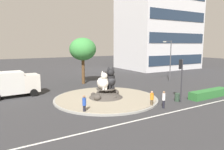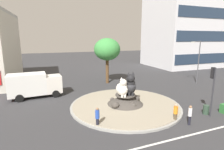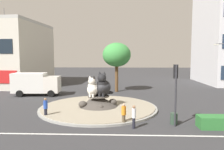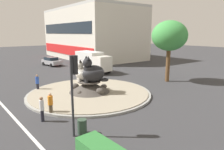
{
  "view_description": "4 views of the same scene",
  "coord_description": "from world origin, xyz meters",
  "px_view_note": "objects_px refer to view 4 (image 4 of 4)",
  "views": [
    {
      "loc": [
        -11.68,
        -20.7,
        6.34
      ],
      "look_at": [
        2.43,
        2.65,
        2.33
      ],
      "focal_mm": 33.67,
      "sensor_mm": 36.0,
      "label": 1
    },
    {
      "loc": [
        -8.18,
        -16.76,
        7.32
      ],
      "look_at": [
        -0.52,
        2.66,
        3.01
      ],
      "focal_mm": 28.57,
      "sensor_mm": 36.0,
      "label": 2
    },
    {
      "loc": [
        2.17,
        -21.25,
        5.33
      ],
      "look_at": [
        1.3,
        2.25,
        3.25
      ],
      "focal_mm": 33.84,
      "sensor_mm": 36.0,
      "label": 3
    },
    {
      "loc": [
        16.18,
        -10.75,
        5.92
      ],
      "look_at": [
        2.53,
        0.76,
        2.21
      ],
      "focal_mm": 32.75,
      "sensor_mm": 36.0,
      "label": 4
    }
  ],
  "objects_px": {
    "traffic_light_mast": "(74,81)",
    "pedestrian_orange_shirt": "(50,103)",
    "pedestrian_blue_shirt": "(37,82)",
    "delivery_box_truck": "(93,61)",
    "shophouse_block": "(92,33)",
    "cat_statue_white": "(84,73)",
    "cat_statue_black": "(92,72)",
    "sedan_on_far_lane": "(52,61)",
    "broadleaf_tree_behind_island": "(169,36)",
    "pedestrian_white_shirt": "(42,108)",
    "litter_bin": "(82,127)"
  },
  "relations": [
    {
      "from": "cat_statue_black",
      "to": "shophouse_block",
      "type": "height_order",
      "value": "shophouse_block"
    },
    {
      "from": "traffic_light_mast",
      "to": "pedestrian_blue_shirt",
      "type": "relative_size",
      "value": 2.7
    },
    {
      "from": "broadleaf_tree_behind_island",
      "to": "pedestrian_white_shirt",
      "type": "relative_size",
      "value": 4.22
    },
    {
      "from": "cat_statue_white",
      "to": "litter_bin",
      "type": "xyz_separation_m",
      "value": [
        6.96,
        -4.59,
        -1.65
      ]
    },
    {
      "from": "traffic_light_mast",
      "to": "sedan_on_far_lane",
      "type": "relative_size",
      "value": 1.07
    },
    {
      "from": "pedestrian_white_shirt",
      "to": "shophouse_block",
      "type": "bearing_deg",
      "value": 88.29
    },
    {
      "from": "cat_statue_white",
      "to": "pedestrian_blue_shirt",
      "type": "bearing_deg",
      "value": -41.3
    },
    {
      "from": "pedestrian_blue_shirt",
      "to": "shophouse_block",
      "type": "bearing_deg",
      "value": -84.74
    },
    {
      "from": "shophouse_block",
      "to": "pedestrian_white_shirt",
      "type": "bearing_deg",
      "value": -36.06
    },
    {
      "from": "sedan_on_far_lane",
      "to": "traffic_light_mast",
      "type": "bearing_deg",
      "value": -27.08
    },
    {
      "from": "broadleaf_tree_behind_island",
      "to": "pedestrian_white_shirt",
      "type": "xyz_separation_m",
      "value": [
        1.53,
        -16.4,
        -4.58
      ]
    },
    {
      "from": "cat_statue_black",
      "to": "sedan_on_far_lane",
      "type": "relative_size",
      "value": 0.6
    },
    {
      "from": "broadleaf_tree_behind_island",
      "to": "pedestrian_orange_shirt",
      "type": "relative_size",
      "value": 4.43
    },
    {
      "from": "shophouse_block",
      "to": "sedan_on_far_lane",
      "type": "height_order",
      "value": "shophouse_block"
    },
    {
      "from": "pedestrian_blue_shirt",
      "to": "cat_statue_black",
      "type": "bearing_deg",
      "value": 177.43
    },
    {
      "from": "sedan_on_far_lane",
      "to": "pedestrian_white_shirt",
      "type": "bearing_deg",
      "value": -31.24
    },
    {
      "from": "cat_statue_black",
      "to": "pedestrian_blue_shirt",
      "type": "relative_size",
      "value": 1.51
    },
    {
      "from": "shophouse_block",
      "to": "litter_bin",
      "type": "bearing_deg",
      "value": -31.74
    },
    {
      "from": "traffic_light_mast",
      "to": "pedestrian_orange_shirt",
      "type": "relative_size",
      "value": 2.84
    },
    {
      "from": "cat_statue_white",
      "to": "pedestrian_white_shirt",
      "type": "distance_m",
      "value": 6.94
    },
    {
      "from": "shophouse_block",
      "to": "sedan_on_far_lane",
      "type": "distance_m",
      "value": 15.2
    },
    {
      "from": "pedestrian_white_shirt",
      "to": "delivery_box_truck",
      "type": "distance_m",
      "value": 17.93
    },
    {
      "from": "cat_statue_white",
      "to": "broadleaf_tree_behind_island",
      "type": "bearing_deg",
      "value": 175.97
    },
    {
      "from": "delivery_box_truck",
      "to": "litter_bin",
      "type": "xyz_separation_m",
      "value": [
        15.72,
        -11.7,
        -1.22
      ]
    },
    {
      "from": "pedestrian_blue_shirt",
      "to": "delivery_box_truck",
      "type": "height_order",
      "value": "delivery_box_truck"
    },
    {
      "from": "cat_statue_white",
      "to": "pedestrian_white_shirt",
      "type": "bearing_deg",
      "value": 40.84
    },
    {
      "from": "cat_statue_white",
      "to": "sedan_on_far_lane",
      "type": "distance_m",
      "value": 19.42
    },
    {
      "from": "cat_statue_black",
      "to": "litter_bin",
      "type": "xyz_separation_m",
      "value": [
        5.94,
        -4.9,
        -1.8
      ]
    },
    {
      "from": "cat_statue_black",
      "to": "traffic_light_mast",
      "type": "bearing_deg",
      "value": 59.59
    },
    {
      "from": "shophouse_block",
      "to": "cat_statue_white",
      "type": "bearing_deg",
      "value": -32.31
    },
    {
      "from": "traffic_light_mast",
      "to": "pedestrian_blue_shirt",
      "type": "bearing_deg",
      "value": 82.47
    },
    {
      "from": "broadleaf_tree_behind_island",
      "to": "litter_bin",
      "type": "bearing_deg",
      "value": -72.74
    },
    {
      "from": "cat_statue_white",
      "to": "cat_statue_black",
      "type": "bearing_deg",
      "value": 114.55
    },
    {
      "from": "cat_statue_white",
      "to": "shophouse_block",
      "type": "bearing_deg",
      "value": -118.37
    },
    {
      "from": "cat_statue_black",
      "to": "sedan_on_far_lane",
      "type": "height_order",
      "value": "cat_statue_black"
    },
    {
      "from": "litter_bin",
      "to": "broadleaf_tree_behind_island",
      "type": "bearing_deg",
      "value": 107.26
    },
    {
      "from": "cat_statue_black",
      "to": "pedestrian_blue_shirt",
      "type": "bearing_deg",
      "value": -41.52
    },
    {
      "from": "cat_statue_black",
      "to": "shophouse_block",
      "type": "distance_m",
      "value": 31.41
    },
    {
      "from": "shophouse_block",
      "to": "pedestrian_blue_shirt",
      "type": "height_order",
      "value": "shophouse_block"
    },
    {
      "from": "cat_statue_black",
      "to": "traffic_light_mast",
      "type": "distance_m",
      "value": 8.01
    },
    {
      "from": "shophouse_block",
      "to": "broadleaf_tree_behind_island",
      "type": "bearing_deg",
      "value": -11.45
    },
    {
      "from": "cat_statue_black",
      "to": "pedestrian_orange_shirt",
      "type": "bearing_deg",
      "value": 32.93
    },
    {
      "from": "cat_statue_white",
      "to": "traffic_light_mast",
      "type": "bearing_deg",
      "value": 61.73
    },
    {
      "from": "delivery_box_truck",
      "to": "litter_bin",
      "type": "bearing_deg",
      "value": -39.75
    },
    {
      "from": "litter_bin",
      "to": "pedestrian_orange_shirt",
      "type": "bearing_deg",
      "value": -176.86
    },
    {
      "from": "cat_statue_white",
      "to": "pedestrian_blue_shirt",
      "type": "distance_m",
      "value": 5.09
    },
    {
      "from": "cat_statue_white",
      "to": "delivery_box_truck",
      "type": "distance_m",
      "value": 11.29
    },
    {
      "from": "litter_bin",
      "to": "shophouse_block",
      "type": "bearing_deg",
      "value": 144.5
    },
    {
      "from": "cat_statue_white",
      "to": "pedestrian_white_shirt",
      "type": "xyz_separation_m",
      "value": [
        3.74,
        -5.73,
        -1.15
      ]
    },
    {
      "from": "cat_statue_white",
      "to": "shophouse_block",
      "type": "xyz_separation_m",
      "value": [
        -24.71,
        17.99,
        3.66
      ]
    }
  ]
}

